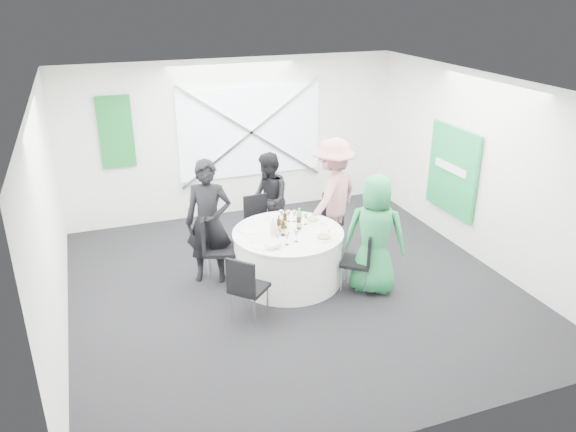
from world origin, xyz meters
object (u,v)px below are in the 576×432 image
object	(u,v)px
chair_back	(258,219)
green_water_bottle	(299,221)
chair_front_right	(362,257)
person_man_back	(268,200)
clear_water_bottle	(273,229)
banquet_table	(288,256)
person_woman_green	(375,235)
chair_back_left	(214,243)
person_man_back_left	(209,222)
chair_back_right	(329,219)
person_woman_pink	(333,196)
chair_front_left	(246,285)

from	to	relation	value
chair_back	green_water_bottle	bearing A→B (deg)	-80.38
chair_front_right	person_man_back	xyz separation A→B (m)	(-0.73, 1.86, 0.26)
person_man_back	clear_water_bottle	world-z (taller)	person_man_back
banquet_table	person_woman_green	world-z (taller)	person_woman_green
chair_back	person_man_back	distance (m)	0.35
chair_back_left	clear_water_bottle	xyz separation A→B (m)	(0.75, -0.39, 0.26)
banquet_table	clear_water_bottle	size ratio (longest dim) A/B	5.81
clear_water_bottle	person_man_back_left	bearing A→B (deg)	149.21
banquet_table	person_man_back_left	xyz separation A→B (m)	(-1.03, 0.41, 0.51)
person_man_back	person_woman_green	size ratio (longest dim) A/B	0.92
chair_back	chair_back_left	bearing A→B (deg)	-143.44
person_woman_green	chair_back_right	bearing A→B (deg)	-55.68
chair_back_right	person_man_back	world-z (taller)	person_man_back
chair_back	person_woman_pink	distance (m)	1.23
chair_back	person_woman_pink	xyz separation A→B (m)	(1.10, -0.39, 0.39)
person_man_back	chair_back_right	bearing A→B (deg)	66.17
chair_back_right	chair_front_right	distance (m)	1.39
chair_front_left	person_woman_green	world-z (taller)	person_woman_green
chair_back	person_man_back_left	world-z (taller)	person_man_back_left
chair_front_right	green_water_bottle	bearing A→B (deg)	-98.59
banquet_table	chair_back_right	world-z (taller)	chair_back_right
person_woman_green	person_man_back_left	bearing A→B (deg)	5.36
person_man_back_left	chair_front_right	bearing A→B (deg)	-7.12
person_woman_green	green_water_bottle	world-z (taller)	person_woman_green
chair_back_left	chair_front_left	xyz separation A→B (m)	(0.12, -1.16, -0.07)
chair_back_right	person_woman_pink	bearing A→B (deg)	5.89
person_man_back	green_water_bottle	world-z (taller)	person_man_back
banquet_table	green_water_bottle	bearing A→B (deg)	12.59
person_man_back_left	person_woman_green	distance (m)	2.30
person_man_back	clear_water_bottle	distance (m)	1.35
banquet_table	chair_back_left	xyz separation A→B (m)	(-0.98, 0.33, 0.22)
chair_front_left	person_man_back_left	size ratio (longest dim) A/B	0.51
chair_front_right	green_water_bottle	size ratio (longest dim) A/B	2.78
person_man_back	person_woman_green	world-z (taller)	person_woman_green
banquet_table	person_woman_green	xyz separation A→B (m)	(1.01, -0.66, 0.46)
person_woman_pink	clear_water_bottle	xyz separation A→B (m)	(-1.24, -0.78, -0.05)
chair_back	person_man_back	world-z (taller)	person_man_back
person_man_back_left	clear_water_bottle	xyz separation A→B (m)	(0.79, -0.47, -0.03)
banquet_table	chair_front_left	size ratio (longest dim) A/B	1.72
green_water_bottle	clear_water_bottle	world-z (taller)	green_water_bottle
chair_back_left	green_water_bottle	world-z (taller)	green_water_bottle
chair_back_right	person_woman_green	world-z (taller)	person_woman_green
person_man_back_left	green_water_bottle	bearing A→B (deg)	4.80
person_man_back_left	person_woman_pink	distance (m)	2.05
chair_front_right	person_man_back_left	xyz separation A→B (m)	(-1.87, 1.04, 0.38)
banquet_table	chair_back	bearing A→B (deg)	94.86
chair_back	clear_water_bottle	xyz separation A→B (m)	(-0.14, -1.17, 0.34)
chair_back_right	banquet_table	bearing A→B (deg)	-90.00
chair_back_right	chair_front_right	bearing A→B (deg)	-42.93
green_water_bottle	chair_back	bearing A→B (deg)	104.48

